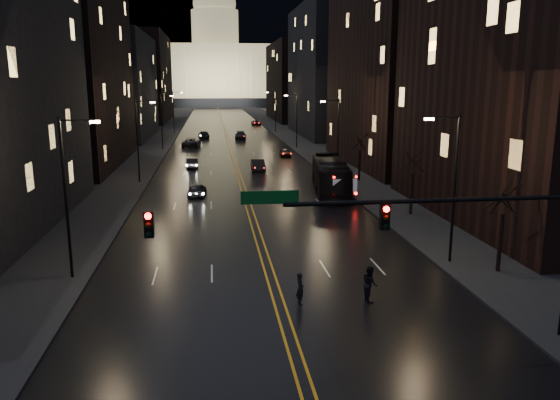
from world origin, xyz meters
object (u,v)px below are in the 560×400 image
object	(u,v)px
traffic_signal	(443,227)
bus	(330,175)
oncoming_car_a	(197,190)
receding_car_a	(258,165)
pedestrian_b	(370,284)
oncoming_car_b	(192,163)
pedestrian_a	(300,289)

from	to	relation	value
traffic_signal	bus	world-z (taller)	traffic_signal
oncoming_car_a	receding_car_a	size ratio (longest dim) A/B	0.87
traffic_signal	receding_car_a	xyz separation A→B (m)	(-3.41, 46.55, -4.36)
pedestrian_b	oncoming_car_a	bearing A→B (deg)	16.27
bus	oncoming_car_b	bearing A→B (deg)	136.06
oncoming_car_a	oncoming_car_b	world-z (taller)	oncoming_car_b
receding_car_a	pedestrian_b	distance (m)	41.59
oncoming_car_a	oncoming_car_b	bearing A→B (deg)	-81.39
bus	traffic_signal	bearing A→B (deg)	-87.09
oncoming_car_b	oncoming_car_a	bearing A→B (deg)	90.11
traffic_signal	oncoming_car_b	bearing A→B (deg)	102.98
pedestrian_b	oncoming_car_b	bearing A→B (deg)	10.22
oncoming_car_b	traffic_signal	bearing A→B (deg)	99.86
bus	pedestrian_a	xyz separation A→B (m)	(-7.49, -27.35, -0.94)
traffic_signal	pedestrian_a	distance (m)	8.21
oncoming_car_b	pedestrian_b	bearing A→B (deg)	99.60
traffic_signal	pedestrian_b	bearing A→B (deg)	105.32
pedestrian_a	pedestrian_b	xyz separation A→B (m)	(3.53, 0.00, 0.10)
traffic_signal	bus	bearing A→B (deg)	85.42
bus	oncoming_car_b	xyz separation A→B (m)	(-14.14, 17.74, -1.07)
bus	oncoming_car_a	size ratio (longest dim) A/B	3.22
traffic_signal	oncoming_car_b	xyz separation A→B (m)	(-11.55, 50.09, -4.43)
receding_car_a	bus	bearing A→B (deg)	-66.76
traffic_signal	oncoming_car_b	distance (m)	51.59
oncoming_car_a	pedestrian_a	distance (m)	27.52
receding_car_a	pedestrian_b	size ratio (longest dim) A/B	2.47
oncoming_car_a	pedestrian_b	world-z (taller)	pedestrian_b
oncoming_car_b	bus	bearing A→B (deg)	125.44
oncoming_car_a	receding_car_a	xyz separation A→B (m)	(7.12, 14.60, 0.08)
oncoming_car_b	pedestrian_b	world-z (taller)	pedestrian_b
pedestrian_a	pedestrian_b	world-z (taller)	pedestrian_b
receding_car_a	oncoming_car_b	bearing A→B (deg)	156.81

